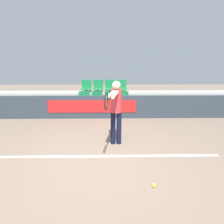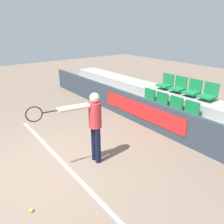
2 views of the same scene
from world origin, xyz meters
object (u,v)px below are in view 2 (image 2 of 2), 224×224
Objects in this scene: tennis_player at (92,122)px; stadium_chair_4 at (166,83)px; stadium_chair_2 at (173,107)px; stadium_chair_6 at (193,90)px; stadium_chair_0 at (147,99)px; tennis_ball at (31,210)px; stadium_chair_1 at (160,103)px; stadium_chair_7 at (209,93)px; stadium_chair_3 at (189,113)px; stadium_chair_5 at (179,86)px.

stadium_chair_4 is at bearing 117.80° from tennis_player.
stadium_chair_2 is 1.03m from stadium_chair_6.
tennis_ball is (1.85, -4.75, -0.60)m from stadium_chair_0.
stadium_chair_1 is at bearing 0.00° from stadium_chair_0.
stadium_chair_6 reaches higher than stadium_chair_2.
stadium_chair_6 is 1.00× the size of stadium_chair_7.
stadium_chair_1 is 1.52m from stadium_chair_7.
stadium_chair_3 is at bearing -90.00° from stadium_chair_7.
stadium_chair_0 is at bearing 180.00° from stadium_chair_3.
stadium_chair_5 is 0.56m from stadium_chair_6.
stadium_chair_7 is (1.67, 0.00, 0.00)m from stadium_chair_4.
stadium_chair_6 reaches higher than stadium_chair_0.
stadium_chair_1 is at bearing 180.00° from stadium_chair_2.
tennis_player is (0.68, -4.02, -0.01)m from stadium_chair_5.
stadium_chair_1 is at bearing 105.22° from tennis_ball.
stadium_chair_4 is 1.00× the size of stadium_chair_5.
stadium_chair_1 is 1.00× the size of stadium_chair_6.
tennis_player is 2.04m from tennis_ball.
stadium_chair_2 is 1.00× the size of stadium_chair_4.
stadium_chair_1 is 1.00× the size of stadium_chair_3.
stadium_chair_5 and stadium_chair_7 have the same top height.
stadium_chair_5 and stadium_chair_6 have the same top height.
stadium_chair_1 is (0.56, 0.00, 0.00)m from stadium_chair_0.
tennis_ball is at bearing -68.72° from stadium_chair_0.
stadium_chair_2 and stadium_chair_3 have the same top height.
stadium_chair_5 is at bearing 180.00° from stadium_chair_7.
stadium_chair_4 is 1.00× the size of stadium_chair_6.
stadium_chair_0 is 1.00× the size of stadium_chair_2.
stadium_chair_4 is at bearing 90.00° from stadium_chair_0.
tennis_player reaches higher than stadium_chair_7.
stadium_chair_0 is at bearing -150.61° from stadium_chair_7.
stadium_chair_7 is (0.56, 0.94, 0.41)m from stadium_chair_2.
stadium_chair_4 is 0.56m from stadium_chair_5.
stadium_chair_3 is 0.33× the size of tennis_player.
stadium_chair_6 is at bearing 120.61° from stadium_chair_3.
stadium_chair_7 is at bearing 0.00° from stadium_chair_6.
stadium_chair_6 is (0.56, 0.00, 0.00)m from stadium_chair_5.
stadium_chair_6 is at bearing 40.20° from stadium_chair_0.
stadium_chair_6 reaches higher than stadium_chair_3.
tennis_player reaches higher than stadium_chair_4.
tennis_player is at bearing -80.40° from stadium_chair_5.
stadium_chair_0 and stadium_chair_3 have the same top height.
stadium_chair_4 is (0.00, 0.94, 0.41)m from stadium_chair_0.
stadium_chair_5 is at bearing 139.80° from stadium_chair_3.
stadium_chair_1 is 8.29× the size of tennis_ball.
stadium_chair_7 is 0.33× the size of tennis_player.
stadium_chair_6 is (1.12, 0.00, 0.00)m from stadium_chair_4.
stadium_chair_2 is 3.11m from tennis_player.
stadium_chair_4 is (-0.56, 0.94, 0.41)m from stadium_chair_1.
stadium_chair_0 is 1.00× the size of stadium_chair_6.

